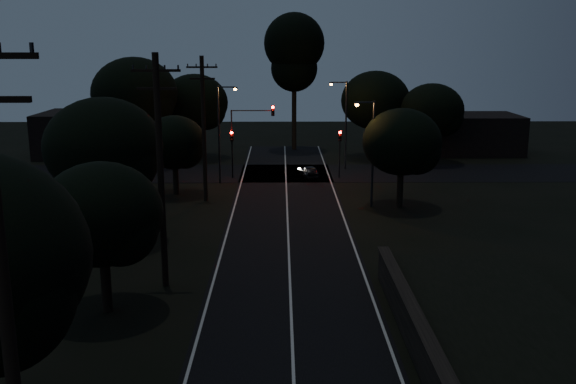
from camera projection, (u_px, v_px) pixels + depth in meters
name	position (u px, v px, depth m)	size (l,w,h in m)	color
road_surface	(287.00, 203.00, 46.65)	(60.00, 70.00, 0.03)	black
utility_pole_near	(5.00, 307.00, 12.92)	(2.20, 0.30, 12.00)	black
utility_pole_mid	(160.00, 169.00, 29.59)	(2.20, 0.30, 11.00)	black
utility_pole_far	(204.00, 127.00, 46.19)	(2.20, 0.30, 10.50)	black
tree_left_b	(105.00, 217.00, 26.88)	(5.19, 5.19, 6.60)	black
tree_left_c	(107.00, 150.00, 36.29)	(6.69, 6.69, 8.45)	black
tree_left_d	(176.00, 144.00, 48.38)	(4.78, 4.78, 6.07)	black
tree_far_nw	(197.00, 104.00, 63.57)	(6.62, 6.62, 8.39)	black
tree_far_w	(137.00, 96.00, 59.33)	(7.94, 7.94, 10.12)	black
tree_far_ne	(378.00, 102.00, 63.72)	(6.86, 6.86, 8.68)	black
tree_far_e	(434.00, 112.00, 61.02)	(6.02, 6.02, 7.64)	black
tree_right_a	(405.00, 144.00, 44.51)	(5.51, 5.51, 7.00)	black
tall_pine	(294.00, 52.00, 67.53)	(6.37, 6.37, 14.49)	black
building_left	(92.00, 133.00, 66.26)	(10.00, 8.00, 4.40)	black
building_right	(474.00, 133.00, 67.71)	(9.00, 7.00, 4.00)	black
signal_left	(232.00, 145.00, 54.59)	(0.28, 0.35, 4.10)	black
signal_right	(340.00, 145.00, 54.69)	(0.28, 0.35, 4.10)	black
signal_mast	(252.00, 128.00, 54.27)	(3.70, 0.35, 6.25)	black
streetlight_a	(221.00, 127.00, 52.24)	(1.66, 0.26, 8.00)	black
streetlight_b	(344.00, 119.00, 58.19)	(1.66, 0.26, 8.00)	black
streetlight_c	(371.00, 146.00, 44.63)	(1.46, 0.26, 7.50)	black
car	(310.00, 172.00, 55.20)	(1.26, 3.14, 1.07)	black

